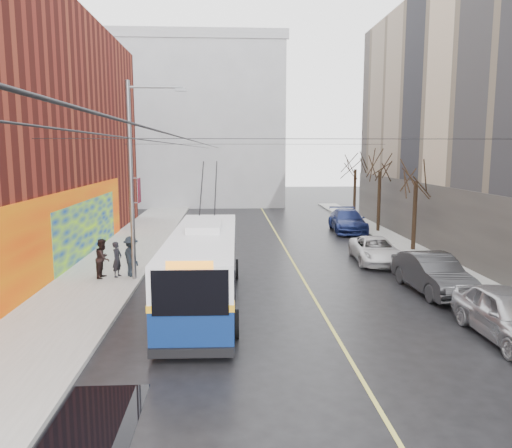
# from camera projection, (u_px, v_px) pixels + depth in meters

# --- Properties ---
(ground) EXTENTS (140.00, 140.00, 0.00)m
(ground) POSITION_uv_depth(u_px,v_px,m) (303.00, 375.00, 13.39)
(ground) COLOR black
(ground) RESTS_ON ground
(sidewalk_left) EXTENTS (4.00, 60.00, 0.15)m
(sidewalk_left) POSITION_uv_depth(u_px,v_px,m) (107.00, 270.00, 24.79)
(sidewalk_left) COLOR gray
(sidewalk_left) RESTS_ON ground
(sidewalk_right) EXTENTS (2.00, 60.00, 0.15)m
(sidewalk_right) POSITION_uv_depth(u_px,v_px,m) (441.00, 266.00, 25.74)
(sidewalk_right) COLOR gray
(sidewalk_right) RESTS_ON ground
(lane_line) EXTENTS (0.12, 50.00, 0.01)m
(lane_line) POSITION_uv_depth(u_px,v_px,m) (292.00, 260.00, 27.31)
(lane_line) COLOR #BFB74C
(lane_line) RESTS_ON ground
(building_far) EXTENTS (20.50, 12.10, 18.00)m
(building_far) POSITION_uv_depth(u_px,v_px,m) (192.00, 123.00, 56.18)
(building_far) COLOR gray
(building_far) RESTS_ON ground
(streetlight_pole) EXTENTS (2.65, 0.60, 9.00)m
(streetlight_pole) POSITION_uv_depth(u_px,v_px,m) (134.00, 176.00, 22.22)
(streetlight_pole) COLOR slate
(streetlight_pole) RESTS_ON ground
(catenary_wires) EXTENTS (18.00, 60.00, 0.22)m
(catenary_wires) POSITION_uv_depth(u_px,v_px,m) (217.00, 145.00, 26.93)
(catenary_wires) COLOR black
(tree_near) EXTENTS (3.20, 3.20, 6.40)m
(tree_near) POSITION_uv_depth(u_px,v_px,m) (417.00, 168.00, 28.97)
(tree_near) COLOR black
(tree_near) RESTS_ON ground
(tree_mid) EXTENTS (3.20, 3.20, 6.68)m
(tree_mid) POSITION_uv_depth(u_px,v_px,m) (380.00, 161.00, 35.85)
(tree_mid) COLOR black
(tree_mid) RESTS_ON ground
(tree_far) EXTENTS (3.20, 3.20, 6.57)m
(tree_far) POSITION_uv_depth(u_px,v_px,m) (356.00, 160.00, 42.78)
(tree_far) COLOR black
(tree_far) RESTS_ON ground
(puddle) EXTENTS (1.93, 3.13, 0.01)m
(puddle) POSITION_uv_depth(u_px,v_px,m) (96.00, 418.00, 11.23)
(puddle) COLOR black
(puddle) RESTS_ON ground
(pigeons_flying) EXTENTS (4.42, 3.37, 1.19)m
(pigeons_flying) POSITION_uv_depth(u_px,v_px,m) (227.00, 127.00, 22.13)
(pigeons_flying) COLOR slate
(trolleybus) EXTENTS (2.86, 11.58, 5.45)m
(trolleybus) POSITION_uv_depth(u_px,v_px,m) (204.00, 266.00, 19.45)
(trolleybus) COLOR navy
(trolleybus) RESTS_ON ground
(parked_car_a) EXTENTS (1.98, 4.83, 1.64)m
(parked_car_a) POSITION_uv_depth(u_px,v_px,m) (509.00, 315.00, 15.79)
(parked_car_a) COLOR #ABABB0
(parked_car_a) RESTS_ON ground
(parked_car_b) EXTENTS (2.07, 5.06, 1.63)m
(parked_car_b) POSITION_uv_depth(u_px,v_px,m) (433.00, 273.00, 21.09)
(parked_car_b) COLOR #2B2C2E
(parked_car_b) RESTS_ON ground
(parked_car_c) EXTENTS (2.53, 4.95, 1.34)m
(parked_car_c) POSITION_uv_depth(u_px,v_px,m) (375.00, 250.00, 26.80)
(parked_car_c) COLOR silver
(parked_car_c) RESTS_ON ground
(parked_car_d) EXTENTS (2.62, 5.77, 1.64)m
(parked_car_d) POSITION_uv_depth(u_px,v_px,m) (348.00, 221.00, 36.90)
(parked_car_d) COLOR navy
(parked_car_d) RESTS_ON ground
(following_car) EXTENTS (2.09, 4.21, 1.38)m
(following_car) POSITION_uv_depth(u_px,v_px,m) (208.00, 237.00, 30.55)
(following_car) COLOR silver
(following_car) RESTS_ON ground
(pedestrian_a) EXTENTS (0.54, 0.69, 1.65)m
(pedestrian_a) POSITION_uv_depth(u_px,v_px,m) (117.00, 259.00, 23.11)
(pedestrian_a) COLOR black
(pedestrian_a) RESTS_ON sidewalk_left
(pedestrian_b) EXTENTS (0.77, 0.95, 1.82)m
(pedestrian_b) POSITION_uv_depth(u_px,v_px,m) (103.00, 258.00, 22.92)
(pedestrian_b) COLOR black
(pedestrian_b) RESTS_ON sidewalk_left
(pedestrian_c) EXTENTS (1.26, 1.41, 1.89)m
(pedestrian_c) POSITION_uv_depth(u_px,v_px,m) (131.00, 256.00, 23.17)
(pedestrian_c) COLOR black
(pedestrian_c) RESTS_ON sidewalk_left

